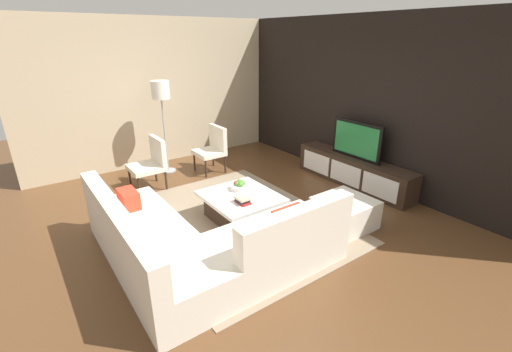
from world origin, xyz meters
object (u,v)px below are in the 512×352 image
television (357,140)px  fruit_bowl (240,186)px  accent_chair_near (151,161)px  floor_lamp (161,96)px  book_stack (243,200)px  sectional_couch (197,243)px  accent_chair_far (213,146)px  coffee_table (241,207)px  media_console (353,171)px  ottoman (345,213)px

television → fruit_bowl: (-0.28, -2.20, -0.38)m
accent_chair_near → floor_lamp: (-0.58, 0.50, 0.97)m
television → book_stack: size_ratio=4.50×
sectional_couch → floor_lamp: floor_lamp is taller
sectional_couch → accent_chair_far: accent_chair_far is taller
coffee_table → book_stack: 0.33m
accent_chair_far → media_console: bearing=43.2°
ottoman → accent_chair_far: size_ratio=0.80×
ottoman → television: bearing=125.5°
coffee_table → ottoman: 1.44m
television → floor_lamp: (-2.52, -2.39, 0.64)m
ottoman → fruit_bowl: size_ratio=2.50×
media_console → book_stack: media_console is taller
floor_lamp → fruit_bowl: bearing=5.0°
floor_lamp → television: bearing=43.5°
ottoman → accent_chair_far: (-2.93, -0.39, 0.29)m
sectional_couch → floor_lamp: 3.37m
accent_chair_far → coffee_table: bearing=-14.2°
accent_chair_far → book_stack: accent_chair_far is taller
sectional_couch → fruit_bowl: (-0.80, 1.09, 0.14)m
ottoman → fruit_bowl: bearing=-140.9°
media_console → accent_chair_far: (-2.04, -1.64, 0.24)m
fruit_bowl → accent_chair_far: (-1.76, 0.55, 0.06)m
media_console → fruit_bowl: bearing=-97.3°
floor_lamp → accent_chair_far: size_ratio=1.97×
sectional_couch → ottoman: bearing=79.6°
book_stack → media_console: bearing=92.8°
coffee_table → accent_chair_far: accent_chair_far is taller
media_console → coffee_table: 2.30m
media_console → accent_chair_far: size_ratio=2.60×
coffee_table → fruit_bowl: bearing=150.8°
coffee_table → accent_chair_far: size_ratio=1.18×
floor_lamp → accent_chair_far: 1.31m
floor_lamp → fruit_bowl: (2.24, 0.20, -1.02)m
television → ottoman: 1.65m
television → coffee_table: television is taller
floor_lamp → book_stack: bearing=-0.4°
ottoman → accent_chair_near: bearing=-149.8°
television → book_stack: 2.45m
media_console → floor_lamp: floor_lamp is taller
coffee_table → book_stack: size_ratio=4.69×
media_console → accent_chair_far: accent_chair_far is taller
coffee_table → accent_chair_near: 1.96m
media_console → fruit_bowl: 2.22m
ottoman → coffee_table: bearing=-133.2°
fruit_bowl → sectional_couch: bearing=-53.9°
television → accent_chair_far: television is taller
sectional_couch → accent_chair_near: bearing=170.8°
television → floor_lamp: bearing=-136.5°
television → accent_chair_near: bearing=-123.9°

